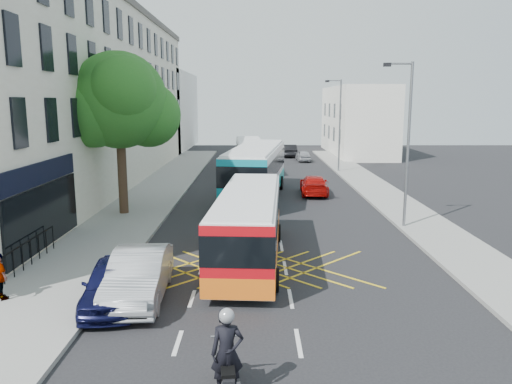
{
  "coord_description": "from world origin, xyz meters",
  "views": [
    {
      "loc": [
        -1.14,
        -12.27,
        6.31
      ],
      "look_at": [
        -1.12,
        10.21,
        2.2
      ],
      "focal_mm": 35.0,
      "sensor_mm": 36.0,
      "label": 1
    }
  ],
  "objects_px": {
    "pedestrian_far": "(0,276)",
    "bus_far": "(250,155)",
    "lamp_near": "(406,136)",
    "distant_car_dark": "(289,151)",
    "red_hatchback": "(314,185)",
    "lamp_far": "(339,120)",
    "parked_car_silver": "(139,275)",
    "parked_car_blue": "(113,283)",
    "bus_mid": "(256,171)",
    "distant_car_grey": "(247,152)",
    "motorbike": "(227,358)",
    "bus_near": "(249,224)",
    "distant_car_silver": "(303,156)",
    "street_tree": "(118,101)"
  },
  "relations": [
    {
      "from": "pedestrian_far",
      "to": "bus_far",
      "type": "bearing_deg",
      "value": -64.3
    },
    {
      "from": "lamp_near",
      "to": "distant_car_dark",
      "type": "xyz_separation_m",
      "value": [
        -3.43,
        32.91,
        -3.92
      ]
    },
    {
      "from": "red_hatchback",
      "to": "pedestrian_far",
      "type": "height_order",
      "value": "pedestrian_far"
    },
    {
      "from": "lamp_far",
      "to": "parked_car_silver",
      "type": "xyz_separation_m",
      "value": [
        -11.1,
        -28.98,
        -3.83
      ]
    },
    {
      "from": "parked_car_blue",
      "to": "red_hatchback",
      "type": "bearing_deg",
      "value": 58.2
    },
    {
      "from": "bus_mid",
      "to": "distant_car_grey",
      "type": "xyz_separation_m",
      "value": [
        -0.95,
        24.29,
        -1.2
      ]
    },
    {
      "from": "motorbike",
      "to": "distant_car_dark",
      "type": "height_order",
      "value": "motorbike"
    },
    {
      "from": "bus_near",
      "to": "distant_car_silver",
      "type": "xyz_separation_m",
      "value": [
        5.35,
        33.4,
        -0.89
      ]
    },
    {
      "from": "lamp_far",
      "to": "distant_car_silver",
      "type": "xyz_separation_m",
      "value": [
        -2.25,
        8.41,
        -4.03
      ]
    },
    {
      "from": "bus_near",
      "to": "distant_car_silver",
      "type": "bearing_deg",
      "value": 84.25
    },
    {
      "from": "street_tree",
      "to": "pedestrian_far",
      "type": "bearing_deg",
      "value": -92.88
    },
    {
      "from": "bus_near",
      "to": "motorbike",
      "type": "xyz_separation_m",
      "value": [
        -0.33,
        -9.58,
        -0.49
      ]
    },
    {
      "from": "bus_near",
      "to": "parked_car_silver",
      "type": "height_order",
      "value": "bus_near"
    },
    {
      "from": "distant_car_silver",
      "to": "motorbike",
      "type": "bearing_deg",
      "value": 80.25
    },
    {
      "from": "bus_mid",
      "to": "parked_car_silver",
      "type": "distance_m",
      "value": 17.6
    },
    {
      "from": "bus_mid",
      "to": "red_hatchback",
      "type": "distance_m",
      "value": 4.29
    },
    {
      "from": "parked_car_blue",
      "to": "lamp_near",
      "type": "bearing_deg",
      "value": 31.17
    },
    {
      "from": "distant_car_dark",
      "to": "street_tree",
      "type": "bearing_deg",
      "value": 68.54
    },
    {
      "from": "distant_car_silver",
      "to": "distant_car_dark",
      "type": "xyz_separation_m",
      "value": [
        -1.17,
        4.51,
        0.11
      ]
    },
    {
      "from": "bus_mid",
      "to": "parked_car_blue",
      "type": "distance_m",
      "value": 18.23
    },
    {
      "from": "pedestrian_far",
      "to": "distant_car_silver",
      "type": "bearing_deg",
      "value": -69.64
    },
    {
      "from": "street_tree",
      "to": "pedestrian_far",
      "type": "distance_m",
      "value": 13.52
    },
    {
      "from": "street_tree",
      "to": "parked_car_blue",
      "type": "relative_size",
      "value": 2.11
    },
    {
      "from": "parked_car_blue",
      "to": "bus_near",
      "type": "bearing_deg",
      "value": 39.23
    },
    {
      "from": "bus_far",
      "to": "motorbike",
      "type": "bearing_deg",
      "value": -93.26
    },
    {
      "from": "lamp_near",
      "to": "parked_car_silver",
      "type": "distance_m",
      "value": 14.78
    },
    {
      "from": "lamp_far",
      "to": "distant_car_grey",
      "type": "relative_size",
      "value": 1.9
    },
    {
      "from": "distant_car_silver",
      "to": "distant_car_dark",
      "type": "distance_m",
      "value": 4.66
    },
    {
      "from": "parked_car_blue",
      "to": "distant_car_grey",
      "type": "xyz_separation_m",
      "value": [
        3.55,
        41.92,
        -0.13
      ]
    },
    {
      "from": "bus_near",
      "to": "parked_car_blue",
      "type": "distance_m",
      "value": 6.18
    },
    {
      "from": "street_tree",
      "to": "bus_near",
      "type": "distance_m",
      "value": 11.71
    },
    {
      "from": "lamp_near",
      "to": "bus_mid",
      "type": "height_order",
      "value": "lamp_near"
    },
    {
      "from": "bus_far",
      "to": "pedestrian_far",
      "type": "distance_m",
      "value": 31.46
    },
    {
      "from": "pedestrian_far",
      "to": "lamp_near",
      "type": "bearing_deg",
      "value": -109.0
    },
    {
      "from": "parked_car_blue",
      "to": "parked_car_silver",
      "type": "height_order",
      "value": "parked_car_silver"
    },
    {
      "from": "bus_near",
      "to": "pedestrian_far",
      "type": "relative_size",
      "value": 6.63
    },
    {
      "from": "parked_car_silver",
      "to": "distant_car_grey",
      "type": "xyz_separation_m",
      "value": [
        2.85,
        41.44,
        -0.21
      ]
    },
    {
      "from": "lamp_near",
      "to": "parked_car_silver",
      "type": "bearing_deg",
      "value": -141.01
    },
    {
      "from": "lamp_near",
      "to": "parked_car_silver",
      "type": "height_order",
      "value": "lamp_near"
    },
    {
      "from": "motorbike",
      "to": "pedestrian_far",
      "type": "bearing_deg",
      "value": 138.95
    },
    {
      "from": "lamp_near",
      "to": "lamp_far",
      "type": "height_order",
      "value": "same"
    },
    {
      "from": "bus_near",
      "to": "parked_car_blue",
      "type": "relative_size",
      "value": 2.42
    },
    {
      "from": "lamp_near",
      "to": "parked_car_blue",
      "type": "bearing_deg",
      "value": -141.27
    },
    {
      "from": "parked_car_silver",
      "to": "red_hatchback",
      "type": "bearing_deg",
      "value": 64.29
    },
    {
      "from": "street_tree",
      "to": "bus_near",
      "type": "bearing_deg",
      "value": -48.24
    },
    {
      "from": "motorbike",
      "to": "red_hatchback",
      "type": "bearing_deg",
      "value": 72.93
    },
    {
      "from": "bus_mid",
      "to": "distant_car_dark",
      "type": "distance_m",
      "value": 25.07
    },
    {
      "from": "street_tree",
      "to": "parked_car_silver",
      "type": "distance_m",
      "value": 13.64
    },
    {
      "from": "street_tree",
      "to": "lamp_far",
      "type": "xyz_separation_m",
      "value": [
        14.71,
        17.03,
        -1.68
      ]
    },
    {
      "from": "distant_car_grey",
      "to": "pedestrian_far",
      "type": "xyz_separation_m",
      "value": [
        -7.08,
        -41.88,
        0.33
      ]
    }
  ]
}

